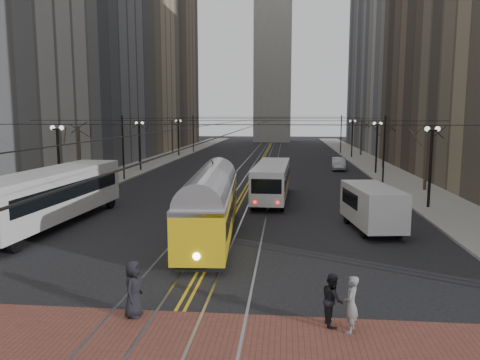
% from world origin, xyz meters
% --- Properties ---
extents(ground, '(260.00, 260.00, 0.00)m').
position_xyz_m(ground, '(0.00, 0.00, 0.00)').
color(ground, black).
rests_on(ground, ground).
extents(sidewalk_left, '(5.00, 140.00, 0.15)m').
position_xyz_m(sidewalk_left, '(-15.00, 45.00, 0.07)').
color(sidewalk_left, gray).
rests_on(sidewalk_left, ground).
extents(sidewalk_right, '(5.00, 140.00, 0.15)m').
position_xyz_m(sidewalk_right, '(15.00, 45.00, 0.07)').
color(sidewalk_right, gray).
rests_on(sidewalk_right, ground).
extents(crosswalk_band, '(25.00, 6.00, 0.01)m').
position_xyz_m(crosswalk_band, '(0.00, -4.00, 0.01)').
color(crosswalk_band, brown).
rests_on(crosswalk_band, ground).
extents(streetcar_rails, '(4.80, 130.00, 0.02)m').
position_xyz_m(streetcar_rails, '(0.00, 45.00, 0.00)').
color(streetcar_rails, gray).
rests_on(streetcar_rails, ground).
extents(centre_lines, '(0.42, 130.00, 0.01)m').
position_xyz_m(centre_lines, '(0.00, 45.00, 0.01)').
color(centre_lines, gold).
rests_on(centre_lines, ground).
extents(building_left_mid, '(16.00, 20.00, 34.00)m').
position_xyz_m(building_left_mid, '(-25.50, 46.00, 17.00)').
color(building_left_mid, slate).
rests_on(building_left_mid, ground).
extents(building_left_midfar, '(20.00, 20.00, 52.00)m').
position_xyz_m(building_left_midfar, '(-27.50, 66.00, 26.00)').
color(building_left_midfar, gray).
rests_on(building_left_midfar, ground).
extents(building_left_far, '(16.00, 20.00, 40.00)m').
position_xyz_m(building_left_far, '(-25.50, 86.00, 20.00)').
color(building_left_far, brown).
rests_on(building_left_far, ground).
extents(building_right_mid, '(16.00, 20.00, 34.00)m').
position_xyz_m(building_right_mid, '(25.50, 46.00, 17.00)').
color(building_right_mid, brown).
rests_on(building_right_mid, ground).
extents(building_right_far, '(16.00, 20.00, 40.00)m').
position_xyz_m(building_right_far, '(25.50, 86.00, 20.00)').
color(building_right_far, slate).
rests_on(building_right_far, ground).
extents(lamp_posts, '(27.60, 57.20, 5.60)m').
position_xyz_m(lamp_posts, '(-0.00, 28.75, 2.80)').
color(lamp_posts, black).
rests_on(lamp_posts, ground).
extents(street_trees, '(31.68, 53.28, 5.60)m').
position_xyz_m(street_trees, '(0.00, 35.25, 2.80)').
color(street_trees, '#382D23').
rests_on(street_trees, ground).
extents(trolley_wires, '(25.96, 120.00, 6.60)m').
position_xyz_m(trolley_wires, '(0.00, 34.83, 3.77)').
color(trolley_wires, black).
rests_on(trolley_wires, ground).
extents(transit_bus, '(3.47, 13.58, 3.36)m').
position_xyz_m(transit_bus, '(-10.50, 10.58, 1.68)').
color(transit_bus, silver).
rests_on(transit_bus, ground).
extents(streetcar, '(3.22, 12.81, 2.99)m').
position_xyz_m(streetcar, '(-0.50, 8.75, 1.49)').
color(streetcar, gold).
rests_on(streetcar, ground).
extents(rear_bus, '(2.80, 11.06, 2.86)m').
position_xyz_m(rear_bus, '(2.47, 20.52, 1.43)').
color(rear_bus, silver).
rests_on(rear_bus, ground).
extents(cargo_van, '(3.03, 6.08, 2.58)m').
position_xyz_m(cargo_van, '(8.55, 11.27, 1.29)').
color(cargo_van, silver).
rests_on(cargo_van, ground).
extents(sedan_grey, '(2.24, 4.18, 1.35)m').
position_xyz_m(sedan_grey, '(10.50, 22.15, 0.68)').
color(sedan_grey, '#38393F').
rests_on(sedan_grey, ground).
extents(sedan_silver, '(1.99, 4.68, 1.50)m').
position_xyz_m(sedan_silver, '(9.95, 41.64, 0.75)').
color(sedan_silver, '#9B9EA2').
rests_on(sedan_silver, ground).
extents(pedestrian_a, '(0.66, 0.97, 1.92)m').
position_xyz_m(pedestrian_a, '(-1.43, -1.50, 0.97)').
color(pedestrian_a, black).
rests_on(pedestrian_a, crosswalk_band).
extents(pedestrian_b, '(0.61, 0.75, 1.79)m').
position_xyz_m(pedestrian_b, '(5.61, -1.95, 0.91)').
color(pedestrian_b, slate).
rests_on(pedestrian_b, crosswalk_band).
extents(pedestrian_c, '(0.74, 0.89, 1.68)m').
position_xyz_m(pedestrian_c, '(5.09, -1.50, 0.85)').
color(pedestrian_c, black).
rests_on(pedestrian_c, crosswalk_band).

